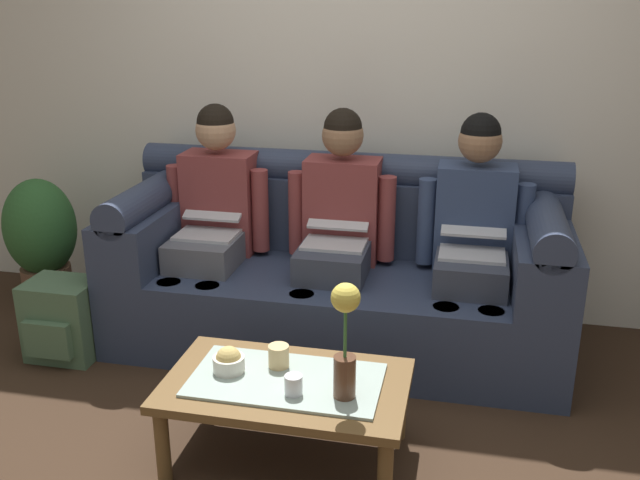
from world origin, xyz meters
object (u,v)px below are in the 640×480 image
Objects in this scene: coffee_table at (286,390)px; cup_near_right at (279,356)px; couch at (338,275)px; person_middle at (338,222)px; person_right at (473,231)px; snack_bowl at (229,361)px; cup_near_left at (294,385)px; cup_far_center at (345,367)px; flower_vase at (345,337)px; person_left at (213,214)px; potted_plant at (41,239)px; backpack_left at (63,320)px.

coffee_table is 10.40× the size of cup_near_right.
couch is 0.97m from cup_near_right.
person_middle is 0.67m from person_right.
cup_near_left is (0.29, -0.11, -0.00)m from snack_bowl.
cup_far_center is at bearing -114.23° from person_right.
flower_vase is 5.92× the size of cup_near_left.
person_left is at bearing -179.68° from couch.
cup_near_right is (-0.72, -0.96, -0.26)m from person_right.
person_left is at bearing 131.84° from cup_far_center.
coffee_table is at bearing -122.66° from person_right.
cup_near_right is 0.12× the size of potted_plant.
potted_plant is (-1.68, 0.99, 0.03)m from cup_near_right.
couch is at bearing 77.42° from snack_bowl.
snack_bowl is 0.20m from cup_near_right.
cup_far_center is at bearing -77.49° from couch.
person_middle is (0.67, 0.00, -0.00)m from person_left.
snack_bowl is 1.84m from potted_plant.
person_middle reaches higher than cup_near_left.
person_right is 13.54× the size of cup_near_right.
cup_near_right is 1.95m from potted_plant.
person_left reaches higher than coffee_table.
cup_far_center is 1.64m from backpack_left.
flower_vase is (0.24, -0.07, 0.30)m from coffee_table.
cup_far_center is at bearing 5.05° from snack_bowl.
backpack_left is (-1.27, 0.49, -0.20)m from cup_near_right.
cup_near_left is 0.22m from cup_far_center.
person_right is (1.34, -0.00, 0.00)m from person_left.
potted_plant is (-1.97, 1.15, -0.17)m from flower_vase.
cup_near_right is (0.18, 0.08, 0.00)m from snack_bowl.
couch reaches higher than cup_near_left.
coffee_table is at bearing -23.45° from backpack_left.
person_right is at bearing 61.77° from cup_near_left.
cup_far_center is at bearing -77.45° from person_middle.
backpack_left is at bearing -160.01° from couch.
flower_vase is at bearing -77.81° from person_middle.
cup_near_right is (-0.29, 0.16, -0.20)m from flower_vase.
person_right is 1.40m from snack_bowl.
coffee_table is (-0.67, -1.05, -0.35)m from person_right.
flower_vase is (0.24, -1.12, -0.06)m from person_middle.
flower_vase is at bearing -30.22° from potted_plant.
snack_bowl is 1.27× the size of cup_far_center.
cup_near_left is 0.78× the size of cup_far_center.
couch reaches higher than snack_bowl.
person_middle is (-0.00, -0.00, 0.29)m from couch.
flower_vase is 3.61× the size of snack_bowl.
flower_vase reaches higher than cup_near_right.
person_left reaches higher than cup_near_left.
backpack_left is 0.52× the size of potted_plant.
backpack_left is at bearing 161.27° from cup_far_center.
couch is at bearing 179.67° from person_right.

